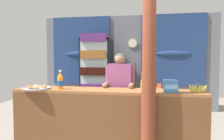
# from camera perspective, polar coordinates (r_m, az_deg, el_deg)

# --- Properties ---
(ground_plane) EXTENTS (8.05, 8.05, 0.00)m
(ground_plane) POSITION_cam_1_polar(r_m,az_deg,el_deg) (4.18, 1.65, -16.59)
(ground_plane) COLOR gray
(back_wall_curtained) EXTENTS (4.85, 0.22, 2.61)m
(back_wall_curtained) POSITION_cam_1_polar(r_m,az_deg,el_deg) (5.83, 4.23, 2.63)
(back_wall_curtained) COLOR slate
(back_wall_curtained) RESTS_ON ground
(stall_counter) EXTENTS (2.96, 0.50, 0.93)m
(stall_counter) POSITION_cam_1_polar(r_m,az_deg,el_deg) (3.23, -1.70, -12.11)
(stall_counter) COLOR #935B33
(stall_counter) RESTS_ON ground
(timber_post) EXTENTS (0.22, 0.20, 2.50)m
(timber_post) POSITION_cam_1_polar(r_m,az_deg,el_deg) (2.83, 10.18, -1.28)
(timber_post) COLOR brown
(timber_post) RESTS_ON ground
(drink_fridge) EXTENTS (0.77, 0.72, 2.04)m
(drink_fridge) POSITION_cam_1_polar(r_m,az_deg,el_deg) (5.41, -4.39, 0.02)
(drink_fridge) COLOR black
(drink_fridge) RESTS_ON ground
(bottle_shelf_rack) EXTENTS (0.48, 0.28, 1.32)m
(bottle_shelf_rack) POSITION_cam_1_polar(r_m,az_deg,el_deg) (5.59, 4.12, -4.27)
(bottle_shelf_rack) COLOR brown
(bottle_shelf_rack) RESTS_ON ground
(plastic_lawn_chair) EXTENTS (0.56, 0.56, 0.86)m
(plastic_lawn_chair) POSITION_cam_1_polar(r_m,az_deg,el_deg) (4.93, 11.52, -7.67)
(plastic_lawn_chair) COLOR #E5563D
(plastic_lawn_chair) RESTS_ON ground
(shopkeeper) EXTENTS (0.52, 0.42, 1.51)m
(shopkeeper) POSITION_cam_1_polar(r_m,az_deg,el_deg) (3.65, 2.19, -4.15)
(shopkeeper) COLOR #28282D
(shopkeeper) RESTS_ON ground
(soda_bottle_orange_soda) EXTENTS (0.09, 0.09, 0.31)m
(soda_bottle_orange_soda) POSITION_cam_1_polar(r_m,az_deg,el_deg) (3.36, -14.19, -3.00)
(soda_bottle_orange_soda) COLOR orange
(soda_bottle_orange_soda) RESTS_ON stall_counter
(soda_bottle_lime_soda) EXTENTS (0.07, 0.07, 0.26)m
(soda_bottle_lime_soda) POSITION_cam_1_polar(r_m,az_deg,el_deg) (3.16, 8.59, -3.71)
(soda_bottle_lime_soda) COLOR #75C64C
(soda_bottle_lime_soda) RESTS_ON stall_counter
(snack_box_biscuit) EXTENTS (0.19, 0.15, 0.18)m
(snack_box_biscuit) POSITION_cam_1_polar(r_m,az_deg,el_deg) (3.06, 16.01, -4.37)
(snack_box_biscuit) COLOR #3D75B7
(snack_box_biscuit) RESTS_ON stall_counter
(pastry_tray) EXTENTS (0.44, 0.44, 0.07)m
(pastry_tray) POSITION_cam_1_polar(r_m,az_deg,el_deg) (3.50, -20.28, -4.67)
(pastry_tray) COLOR #BCBCC1
(pastry_tray) RESTS_ON stall_counter
(banana_bunch) EXTENTS (0.27, 0.06, 0.16)m
(banana_bunch) POSITION_cam_1_polar(r_m,az_deg,el_deg) (3.15, 22.66, -4.87)
(banana_bunch) COLOR #CCC14C
(banana_bunch) RESTS_ON stall_counter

